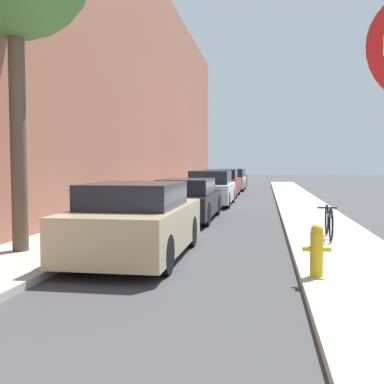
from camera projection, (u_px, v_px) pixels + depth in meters
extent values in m
plane|color=#3D3D3F|center=(226.00, 213.00, 16.40)|extent=(120.00, 120.00, 0.00)
cube|color=#ADA89E|center=(148.00, 210.00, 16.85)|extent=(2.00, 52.00, 0.12)
cube|color=#ADA89E|center=(309.00, 212.00, 15.94)|extent=(2.00, 52.00, 0.12)
cube|color=#9E604C|center=(111.00, 64.00, 16.74)|extent=(0.70, 52.00, 10.87)
cylinder|color=black|center=(118.00, 230.00, 9.90)|extent=(0.22, 0.65, 0.65)
cylinder|color=black|center=(190.00, 231.00, 9.65)|extent=(0.22, 0.65, 0.65)
cylinder|color=black|center=(69.00, 252.00, 7.43)|extent=(0.22, 0.65, 0.65)
cylinder|color=black|center=(164.00, 255.00, 7.18)|extent=(0.22, 0.65, 0.65)
cube|color=tan|center=(137.00, 227.00, 8.52)|extent=(1.79, 4.04, 0.79)
cube|color=black|center=(135.00, 195.00, 8.33)|extent=(1.58, 2.10, 0.44)
cylinder|color=black|center=(174.00, 204.00, 15.84)|extent=(0.22, 0.71, 0.71)
cylinder|color=black|center=(216.00, 205.00, 15.60)|extent=(0.22, 0.71, 0.71)
cylinder|color=black|center=(154.00, 213.00, 13.03)|extent=(0.22, 0.71, 0.71)
cylinder|color=black|center=(206.00, 214.00, 12.80)|extent=(0.22, 0.71, 0.71)
cube|color=black|center=(188.00, 203.00, 14.31)|extent=(1.70, 4.60, 0.64)
cube|color=black|center=(187.00, 186.00, 14.09)|extent=(1.49, 2.39, 0.46)
cylinder|color=black|center=(198.00, 195.00, 21.00)|extent=(0.22, 0.66, 0.66)
cylinder|color=black|center=(232.00, 195.00, 20.75)|extent=(0.22, 0.66, 0.66)
cylinder|color=black|center=(188.00, 200.00, 18.25)|extent=(0.22, 0.66, 0.66)
cylinder|color=black|center=(227.00, 200.00, 18.00)|extent=(0.22, 0.66, 0.66)
cube|color=silver|center=(211.00, 192.00, 19.49)|extent=(1.79, 4.50, 0.74)
cube|color=black|center=(211.00, 177.00, 19.27)|extent=(1.58, 2.34, 0.55)
cylinder|color=black|center=(210.00, 188.00, 26.21)|extent=(0.22, 0.71, 0.71)
cylinder|color=black|center=(238.00, 189.00, 25.95)|extent=(0.22, 0.71, 0.71)
cylinder|color=black|center=(203.00, 191.00, 23.50)|extent=(0.22, 0.71, 0.71)
cylinder|color=black|center=(235.00, 191.00, 23.24)|extent=(0.22, 0.71, 0.71)
cube|color=maroon|center=(222.00, 186.00, 24.71)|extent=(1.84, 4.44, 0.78)
cube|color=black|center=(221.00, 174.00, 24.50)|extent=(1.62, 2.31, 0.49)
cylinder|color=black|center=(222.00, 184.00, 31.93)|extent=(0.22, 0.66, 0.66)
cylinder|color=black|center=(244.00, 184.00, 31.68)|extent=(0.22, 0.66, 0.66)
cylinder|color=black|center=(218.00, 186.00, 29.32)|extent=(0.22, 0.66, 0.66)
cylinder|color=black|center=(242.00, 186.00, 29.08)|extent=(0.22, 0.66, 0.66)
cube|color=silver|center=(232.00, 182.00, 30.49)|extent=(1.74, 4.26, 0.68)
cube|color=black|center=(232.00, 173.00, 30.29)|extent=(1.53, 2.21, 0.57)
cylinder|color=black|center=(226.00, 181.00, 37.51)|extent=(0.22, 0.68, 0.68)
cylinder|color=black|center=(246.00, 181.00, 37.26)|extent=(0.22, 0.68, 0.68)
cylinder|color=black|center=(223.00, 182.00, 34.99)|extent=(0.22, 0.68, 0.68)
cylinder|color=black|center=(244.00, 183.00, 34.73)|extent=(0.22, 0.68, 0.68)
cube|color=maroon|center=(235.00, 180.00, 36.11)|extent=(1.83, 4.14, 0.67)
cube|color=black|center=(235.00, 172.00, 35.91)|extent=(1.61, 2.15, 0.51)
cylinder|color=brown|center=(18.00, 129.00, 8.46)|extent=(0.30, 0.30, 4.58)
cylinder|color=gold|center=(317.00, 254.00, 6.60)|extent=(0.18, 0.18, 0.65)
sphere|color=gold|center=(317.00, 230.00, 6.58)|extent=(0.17, 0.17, 0.17)
cylinder|color=gold|center=(307.00, 249.00, 6.62)|extent=(0.12, 0.07, 0.07)
cylinder|color=gold|center=(327.00, 249.00, 6.57)|extent=(0.12, 0.07, 0.07)
torus|color=black|center=(327.00, 219.00, 10.63)|extent=(0.07, 0.69, 0.69)
torus|color=black|center=(331.00, 225.00, 9.65)|extent=(0.07, 0.69, 0.69)
cube|color=#235193|center=(329.00, 215.00, 10.13)|extent=(0.07, 0.84, 0.04)
cylinder|color=#235193|center=(330.00, 212.00, 9.95)|extent=(0.04, 0.04, 0.19)
cube|color=black|center=(327.00, 208.00, 10.54)|extent=(0.44, 0.05, 0.04)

